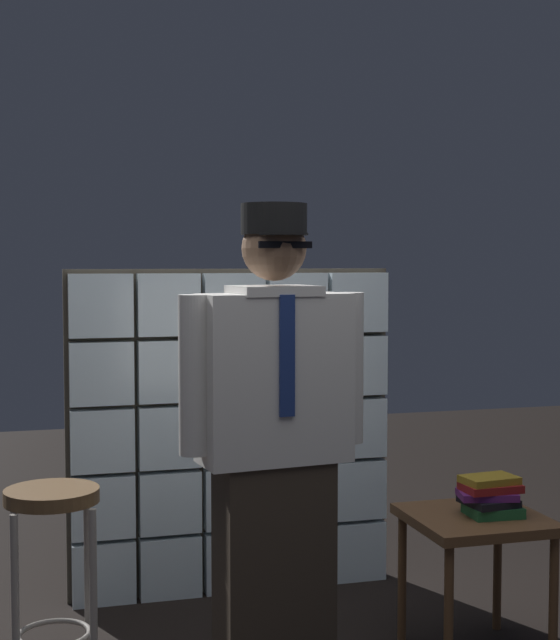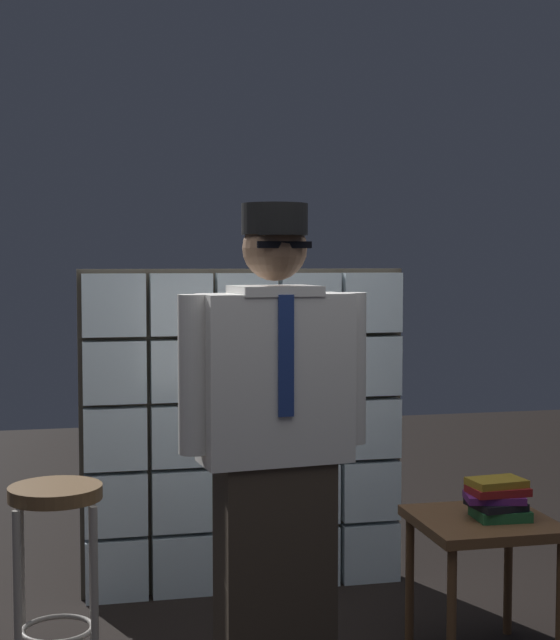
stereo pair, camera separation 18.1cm
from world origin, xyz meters
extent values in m
cube|color=silver|center=(-0.62, 1.33, 0.14)|extent=(0.29, 0.08, 0.29)
cube|color=silver|center=(-0.31, 1.33, 0.14)|extent=(0.29, 0.08, 0.29)
cube|color=silver|center=(0.00, 1.33, 0.14)|extent=(0.29, 0.08, 0.29)
cube|color=silver|center=(0.31, 1.33, 0.14)|extent=(0.29, 0.08, 0.29)
cube|color=silver|center=(0.62, 1.33, 0.14)|extent=(0.29, 0.08, 0.29)
cube|color=silver|center=(-0.62, 1.33, 0.45)|extent=(0.29, 0.08, 0.29)
cube|color=silver|center=(-0.31, 1.33, 0.45)|extent=(0.29, 0.08, 0.29)
cube|color=silver|center=(0.00, 1.33, 0.45)|extent=(0.29, 0.08, 0.29)
cube|color=silver|center=(0.31, 1.33, 0.45)|extent=(0.29, 0.08, 0.29)
cube|color=silver|center=(0.62, 1.33, 0.45)|extent=(0.29, 0.08, 0.29)
cube|color=silver|center=(-0.62, 1.33, 0.76)|extent=(0.29, 0.08, 0.29)
cube|color=silver|center=(-0.31, 1.33, 0.76)|extent=(0.29, 0.08, 0.29)
cube|color=silver|center=(0.00, 1.33, 0.76)|extent=(0.29, 0.08, 0.29)
cube|color=silver|center=(0.31, 1.33, 0.76)|extent=(0.29, 0.08, 0.29)
cube|color=silver|center=(0.62, 1.33, 0.76)|extent=(0.29, 0.08, 0.29)
cube|color=silver|center=(-0.62, 1.33, 1.07)|extent=(0.29, 0.08, 0.29)
cube|color=silver|center=(-0.31, 1.33, 1.07)|extent=(0.29, 0.08, 0.29)
cube|color=silver|center=(0.00, 1.33, 1.07)|extent=(0.29, 0.08, 0.29)
cube|color=silver|center=(0.31, 1.33, 1.07)|extent=(0.29, 0.08, 0.29)
cube|color=silver|center=(0.62, 1.33, 1.07)|extent=(0.29, 0.08, 0.29)
cube|color=silver|center=(-0.62, 1.33, 1.38)|extent=(0.29, 0.08, 0.29)
cube|color=silver|center=(-0.31, 1.33, 1.38)|extent=(0.29, 0.08, 0.29)
cube|color=silver|center=(0.00, 1.33, 1.38)|extent=(0.29, 0.08, 0.29)
cube|color=silver|center=(0.31, 1.33, 1.38)|extent=(0.29, 0.08, 0.29)
cube|color=silver|center=(0.62, 1.33, 1.38)|extent=(0.29, 0.08, 0.29)
cube|color=#4C4438|center=(0.00, 1.38, 0.76)|extent=(1.56, 0.02, 1.56)
cube|color=#382D23|center=(-0.10, 0.25, 0.43)|extent=(0.43, 0.25, 0.86)
cube|color=silver|center=(-0.10, 0.25, 1.16)|extent=(0.56, 0.29, 0.61)
cube|color=navy|center=(-0.08, 0.13, 1.25)|extent=(0.06, 0.02, 0.42)
cube|color=silver|center=(-0.10, 0.25, 1.47)|extent=(0.32, 0.28, 0.04)
sphere|color=#846047|center=(-0.10, 0.25, 1.62)|extent=(0.23, 0.23, 0.23)
ellipsoid|color=black|center=(-0.09, 0.20, 1.58)|extent=(0.16, 0.10, 0.10)
cube|color=black|center=(-0.08, 0.15, 1.64)|extent=(0.20, 0.03, 0.02)
cylinder|color=black|center=(-0.09, 0.17, 1.67)|extent=(0.19, 0.19, 0.01)
cylinder|color=black|center=(-0.10, 0.25, 1.73)|extent=(0.24, 0.24, 0.11)
cylinder|color=silver|center=(0.20, 0.29, 1.18)|extent=(0.12, 0.12, 0.56)
cylinder|color=silver|center=(-0.39, 0.22, 1.18)|extent=(0.12, 0.12, 0.56)
cylinder|color=brown|center=(-0.87, 0.45, 0.74)|extent=(0.34, 0.34, 0.05)
torus|color=#A59E93|center=(-0.87, 0.45, 0.23)|extent=(0.27, 0.27, 0.02)
cylinder|color=#A59E93|center=(-1.01, 0.31, 0.36)|extent=(0.03, 0.03, 0.71)
cylinder|color=#A59E93|center=(-0.74, 0.31, 0.36)|extent=(0.03, 0.03, 0.71)
cylinder|color=#A59E93|center=(-1.01, 0.58, 0.36)|extent=(0.03, 0.03, 0.71)
cylinder|color=#A59E93|center=(-0.74, 0.58, 0.36)|extent=(0.03, 0.03, 0.71)
cube|color=brown|center=(0.76, 0.36, 0.55)|extent=(0.52, 0.52, 0.04)
cylinder|color=brown|center=(0.54, 0.14, 0.27)|extent=(0.04, 0.04, 0.53)
cylinder|color=brown|center=(0.98, 0.14, 0.27)|extent=(0.04, 0.04, 0.53)
cylinder|color=brown|center=(0.54, 0.58, 0.27)|extent=(0.04, 0.04, 0.53)
cylinder|color=brown|center=(0.98, 0.58, 0.27)|extent=(0.04, 0.04, 0.53)
cube|color=#1E592D|center=(0.82, 0.32, 0.59)|extent=(0.21, 0.18, 0.04)
cube|color=black|center=(0.81, 0.34, 0.63)|extent=(0.20, 0.21, 0.03)
cube|color=#591E66|center=(0.80, 0.33, 0.66)|extent=(0.25, 0.20, 0.03)
cube|color=maroon|center=(0.81, 0.33, 0.68)|extent=(0.22, 0.15, 0.03)
cube|color=olive|center=(0.81, 0.34, 0.71)|extent=(0.23, 0.16, 0.03)
cylinder|color=navy|center=(0.84, 0.33, 0.62)|extent=(0.08, 0.08, 0.09)
torus|color=navy|center=(0.90, 0.33, 0.62)|extent=(0.06, 0.01, 0.06)
camera|label=1|loc=(-0.99, -3.01, 1.59)|focal=53.31mm
camera|label=2|loc=(-0.81, -3.06, 1.59)|focal=53.31mm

